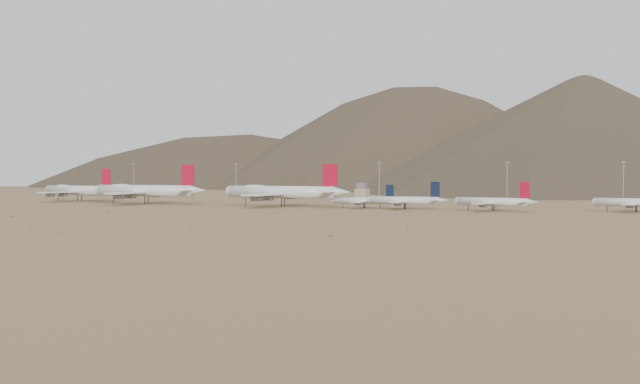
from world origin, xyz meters
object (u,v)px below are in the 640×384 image
at_px(narrowbody_a, 365,201).
at_px(widebody_centre, 145,191).
at_px(widebody_west, 79,190).
at_px(narrowbody_b, 406,200).
at_px(widebody_east, 281,192).
at_px(control_tower, 362,193).

bearing_deg(narrowbody_a, widebody_centre, 175.98).
height_order(widebody_west, narrowbody_a, widebody_west).
relative_size(widebody_west, narrowbody_b, 1.61).
distance_m(widebody_west, widebody_east, 154.90).
distance_m(widebody_east, control_tower, 95.67).
bearing_deg(narrowbody_a, widebody_west, 171.16).
distance_m(widebody_centre, widebody_east, 90.52).
distance_m(widebody_west, narrowbody_b, 227.50).
height_order(widebody_east, control_tower, widebody_east).
distance_m(narrowbody_b, control_tower, 113.03).
relative_size(widebody_east, control_tower, 6.68).
bearing_deg(control_tower, narrowbody_a, -69.17).
distance_m(widebody_centre, narrowbody_b, 163.26).
height_order(widebody_west, narrowbody_b, widebody_west).
xyz_separation_m(narrowbody_b, control_tower, (-59.22, 96.28, 0.63)).
xyz_separation_m(widebody_west, narrowbody_b, (226.88, -16.59, -2.63)).
bearing_deg(widebody_east, narrowbody_b, 3.24).
bearing_deg(control_tower, widebody_east, -98.11).
height_order(widebody_west, widebody_centre, widebody_centre).
relative_size(widebody_centre, narrowbody_a, 2.06).
bearing_deg(widebody_centre, widebody_west, 165.62).
distance_m(widebody_east, narrowbody_a, 49.58).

